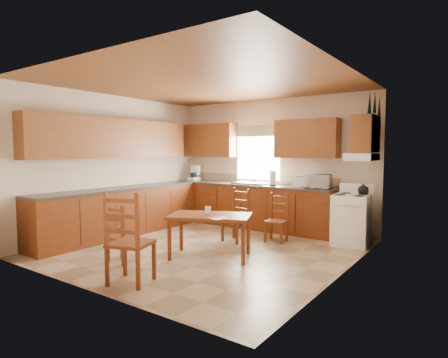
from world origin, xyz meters
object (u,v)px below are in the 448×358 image
Objects in this scene: dining_table at (210,236)px; microwave at (318,181)px; chair_far_right at (235,215)px; stove at (351,220)px; chair_near_right at (131,237)px; chair_near_left at (122,233)px; chair_far_left at (276,218)px.

microwave is at bearing 45.57° from dining_table.
dining_table is at bearing -71.15° from chair_far_right.
chair_far_right reaches higher than stove.
dining_table is at bearing -112.86° from chair_near_right.
chair_far_left is at bearing -124.13° from chair_near_left.
chair_near_right is (-0.12, -1.45, 0.24)m from dining_table.
chair_near_left reaches higher than chair_far_left.
chair_far_left is (-0.45, -0.81, -0.63)m from microwave.
chair_far_right is at bearing -114.46° from chair_near_left.
chair_far_left is (-1.16, -0.53, -0.00)m from stove.
stove is 2.00m from chair_far_right.
microwave is 0.52× the size of chair_far_left.
chair_far_right is at bearing -140.49° from microwave.
chair_near_right is at bearing -113.40° from microwave.
chair_far_right is (-0.61, -0.40, 0.04)m from chair_far_left.
chair_near_right is (-0.95, -3.70, -0.48)m from microwave.
dining_table is 1.50m from chair_far_left.
dining_table is 1.43× the size of chair_far_left.
microwave is 0.47× the size of chair_far_right.
chair_far_right reaches higher than chair_near_left.
chair_near_left is 1.00× the size of chair_far_left.
chair_near_left is 0.94m from chair_near_right.
microwave reaches higher than chair_near_left.
chair_far_left is at bearing 39.42° from chair_far_right.
microwave reaches higher than chair_far_right.
dining_table is 1.48m from chair_near_right.
chair_near_left reaches higher than dining_table.
chair_near_right is 2.50m from chair_far_right.
chair_far_left is at bearing -128.22° from microwave.
chair_near_left is 2.09m from chair_far_right.
stove reaches higher than dining_table.
chair_far_right is at bearing -153.15° from chair_far_left.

